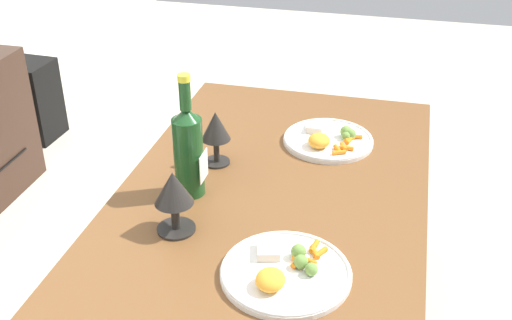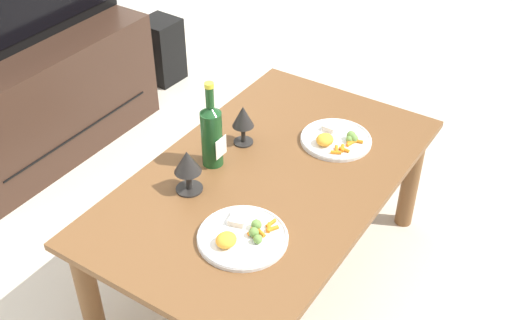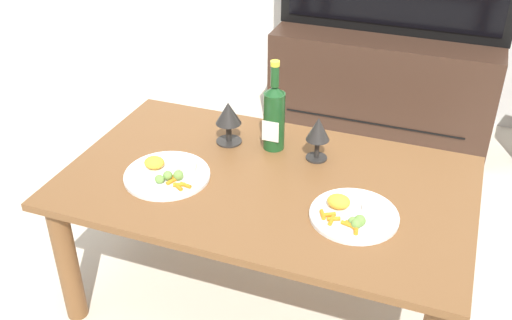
{
  "view_description": "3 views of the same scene",
  "coord_description": "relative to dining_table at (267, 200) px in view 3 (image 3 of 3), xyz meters",
  "views": [
    {
      "loc": [
        -1.3,
        -0.28,
        1.35
      ],
      "look_at": [
        0.02,
        0.04,
        0.57
      ],
      "focal_mm": 44.3,
      "sensor_mm": 36.0,
      "label": 1
    },
    {
      "loc": [
        -1.41,
        -0.87,
        1.81
      ],
      "look_at": [
        -0.02,
        0.04,
        0.55
      ],
      "focal_mm": 44.23,
      "sensor_mm": 36.0,
      "label": 2
    },
    {
      "loc": [
        0.52,
        -1.48,
        1.53
      ],
      "look_at": [
        -0.04,
        0.02,
        0.54
      ],
      "focal_mm": 41.83,
      "sensor_mm": 36.0,
      "label": 3
    }
  ],
  "objects": [
    {
      "name": "wine_bottle",
      "position": [
        -0.05,
        0.2,
        0.21
      ],
      "size": [
        0.07,
        0.07,
        0.32
      ],
      "color": "#19471E",
      "rests_on": "dining_table"
    },
    {
      "name": "ground_plane",
      "position": [
        0.0,
        0.0,
        -0.41
      ],
      "size": [
        6.4,
        6.4,
        0.0
      ],
      "primitive_type": "plane",
      "color": "beige"
    },
    {
      "name": "dining_table",
      "position": [
        0.0,
        0.0,
        0.0
      ],
      "size": [
        1.28,
        0.76,
        0.49
      ],
      "color": "brown",
      "rests_on": "ground_plane"
    },
    {
      "name": "goblet_left",
      "position": [
        -0.2,
        0.18,
        0.18
      ],
      "size": [
        0.09,
        0.09,
        0.15
      ],
      "color": "black",
      "rests_on": "dining_table"
    },
    {
      "name": "goblet_right",
      "position": [
        0.11,
        0.18,
        0.18
      ],
      "size": [
        0.08,
        0.08,
        0.15
      ],
      "color": "black",
      "rests_on": "dining_table"
    },
    {
      "name": "tv_stand",
      "position": [
        0.15,
        1.35,
        -0.14
      ],
      "size": [
        1.09,
        0.47,
        0.54
      ],
      "color": "#382319",
      "rests_on": "ground_plane"
    },
    {
      "name": "dinner_plate_right",
      "position": [
        0.3,
        -0.1,
        0.09
      ],
      "size": [
        0.26,
        0.26,
        0.05
      ],
      "color": "white",
      "rests_on": "dining_table"
    },
    {
      "name": "dinner_plate_left",
      "position": [
        -0.3,
        -0.1,
        0.09
      ],
      "size": [
        0.27,
        0.27,
        0.05
      ],
      "color": "white",
      "rests_on": "dining_table"
    }
  ]
}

